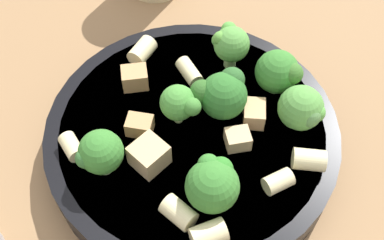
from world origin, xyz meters
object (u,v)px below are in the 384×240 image
rigatoni_1 (145,50)px  broccoli_floret_5 (213,184)px  rigatoni_6 (189,72)px  rigatoni_2 (179,213)px  chicken_chunk_3 (238,139)px  chicken_chunk_4 (135,78)px  broccoli_floret_0 (230,44)px  broccoli_floret_2 (180,103)px  broccoli_floret_4 (278,72)px  chicken_chunk_2 (254,114)px  rigatoni_5 (309,160)px  broccoli_floret_3 (101,156)px  broccoli_floret_1 (302,109)px  pasta_bowl (192,136)px  rigatoni_0 (209,235)px  chicken_chunk_1 (149,155)px  chicken_chunk_0 (140,126)px  rigatoni_3 (278,182)px  broccoli_floret_6 (222,91)px  rigatoni_4 (72,147)px

rigatoni_1 → broccoli_floret_5: bearing=171.7°
rigatoni_6 → rigatoni_2: bearing=147.0°
chicken_chunk_3 → chicken_chunk_4: bearing=24.1°
broccoli_floret_0 → broccoli_floret_2: size_ratio=1.11×
broccoli_floret_4 → chicken_chunk_2: 0.04m
broccoli_floret_5 → rigatoni_5: broccoli_floret_5 is taller
broccoli_floret_3 → chicken_chunk_2: bearing=-96.8°
broccoli_floret_1 → rigatoni_5: size_ratio=1.60×
pasta_bowl → rigatoni_0: rigatoni_0 is taller
rigatoni_6 → chicken_chunk_2: 0.07m
rigatoni_1 → rigatoni_6: size_ratio=0.93×
broccoli_floret_3 → broccoli_floret_4: bearing=-89.1°
broccoli_floret_5 → rigatoni_6: (0.11, -0.04, -0.02)m
broccoli_floret_4 → rigatoni_5: (-0.07, 0.02, -0.01)m
rigatoni_0 → pasta_bowl: bearing=-23.2°
broccoli_floret_3 → rigatoni_5: broccoli_floret_3 is taller
broccoli_floret_5 → rigatoni_5: 0.08m
chicken_chunk_3 → rigatoni_2: bearing=114.2°
chicken_chunk_1 → chicken_chunk_4: size_ratio=1.14×
broccoli_floret_0 → chicken_chunk_3: bearing=152.2°
rigatoni_0 → rigatoni_6: (0.13, -0.06, -0.00)m
broccoli_floret_3 → chicken_chunk_0: broccoli_floret_3 is taller
rigatoni_0 → chicken_chunk_3: 0.08m
rigatoni_2 → rigatoni_6: bearing=-33.0°
chicken_chunk_1 → rigatoni_2: bearing=176.8°
broccoli_floret_1 → rigatoni_3: broccoli_floret_1 is taller
rigatoni_2 → chicken_chunk_2: bearing=-64.6°
chicken_chunk_4 → rigatoni_0: bearing=173.2°
broccoli_floret_4 → rigatoni_0: size_ratio=1.68×
rigatoni_3 → rigatoni_6: 0.12m
broccoli_floret_4 → broccoli_floret_6: 0.05m
broccoli_floret_0 → broccoli_floret_3: same height
broccoli_floret_3 → chicken_chunk_1: (-0.01, -0.03, -0.01)m
broccoli_floret_1 → broccoli_floret_3: broccoli_floret_3 is taller
broccoli_floret_4 → chicken_chunk_0: (0.02, 0.12, -0.01)m
rigatoni_2 → chicken_chunk_4: (0.12, -0.03, 0.00)m
chicken_chunk_1 → chicken_chunk_2: 0.09m
broccoli_floret_4 → rigatoni_4: 0.17m
rigatoni_2 → rigatoni_6: 0.13m
broccoli_floret_6 → rigatoni_0: (-0.09, 0.07, -0.02)m
broccoli_floret_6 → broccoli_floret_5: bearing=143.5°
broccoli_floret_0 → chicken_chunk_1: (-0.05, 0.11, -0.02)m
rigatoni_2 → rigatoni_1: bearing=-18.1°
pasta_bowl → broccoli_floret_5: bearing=162.6°
pasta_bowl → chicken_chunk_0: size_ratio=11.67×
broccoli_floret_5 → rigatoni_6: bearing=-21.9°
broccoli_floret_3 → chicken_chunk_4: size_ratio=1.87×
rigatoni_0 → rigatoni_4: size_ratio=1.12×
chicken_chunk_2 → chicken_chunk_3: chicken_chunk_2 is taller
broccoli_floret_3 → chicken_chunk_0: 0.05m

